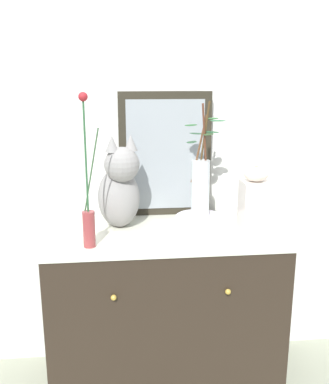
{
  "coord_description": "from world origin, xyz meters",
  "views": [
    {
      "loc": [
        -0.2,
        -1.89,
        1.5
      ],
      "look_at": [
        0.0,
        0.0,
        1.0
      ],
      "focal_mm": 41.53,
      "sensor_mm": 36.0,
      "label": 1
    }
  ],
  "objects": [
    {
      "name": "wall_back",
      "position": [
        0.0,
        0.34,
        1.3
      ],
      "size": [
        4.4,
        0.08,
        2.6
      ],
      "primitive_type": "cube",
      "color": "silver",
      "rests_on": "ground_plane"
    },
    {
      "name": "vase_glass_clear",
      "position": [
        0.16,
        0.01,
        1.03
      ],
      "size": [
        0.18,
        0.16,
        0.52
      ],
      "color": "silver",
      "rests_on": "bowl_porcelain"
    },
    {
      "name": "bowl_porcelain",
      "position": [
        0.16,
        0.01,
        0.85
      ],
      "size": [
        0.22,
        0.22,
        0.06
      ],
      "primitive_type": "cylinder",
      "color": "white",
      "rests_on": "sideboard"
    },
    {
      "name": "jar_lidded_porcelain",
      "position": [
        0.37,
        -0.14,
        0.97
      ],
      "size": [
        0.12,
        0.12,
        0.34
      ],
      "color": "silver",
      "rests_on": "sideboard"
    },
    {
      "name": "cat_sitting",
      "position": [
        -0.2,
        0.07,
        1.0
      ],
      "size": [
        0.24,
        0.44,
        0.43
      ],
      "color": "gray",
      "rests_on": "sideboard"
    },
    {
      "name": "mirror_leaning",
      "position": [
        0.03,
        0.24,
        1.12
      ],
      "size": [
        0.45,
        0.03,
        0.61
      ],
      "color": "black",
      "rests_on": "sideboard"
    },
    {
      "name": "sideboard",
      "position": [
        0.0,
        -0.0,
        0.41
      ],
      "size": [
        1.06,
        0.55,
        0.82
      ],
      "color": "black",
      "rests_on": "ground_plane"
    },
    {
      "name": "vase_slim_green",
      "position": [
        -0.33,
        -0.16,
        0.97
      ],
      "size": [
        0.08,
        0.05,
        0.62
      ],
      "color": "brown",
      "rests_on": "sideboard"
    }
  ]
}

